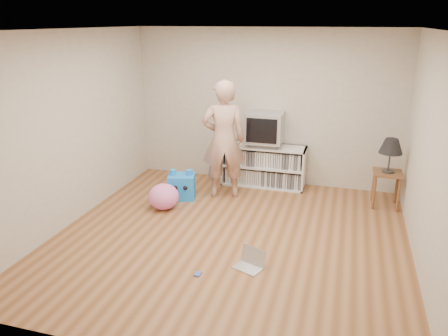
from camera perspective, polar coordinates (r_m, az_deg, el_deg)
The scene contains 13 objects.
ground at distance 5.79m, azimuth 0.77°, elevation -9.06°, with size 4.50×4.50×0.00m, color brown.
walls at distance 5.31m, azimuth 0.83°, elevation 3.44°, with size 4.52×4.52×2.60m.
ceiling at distance 5.12m, azimuth 0.90°, elevation 17.62°, with size 4.50×4.50×0.01m, color white.
media_unit at distance 7.48m, azimuth 5.21°, elevation 0.35°, with size 1.40×0.45×0.70m.
dvd_deck at distance 7.35m, azimuth 5.27°, elevation 3.17°, with size 0.45×0.35×0.07m, color gray.
crt_tv at distance 7.27m, azimuth 5.34°, elevation 5.32°, with size 0.60×0.53×0.50m.
side_table at distance 7.00m, azimuth 20.49°, elevation -1.53°, with size 0.42×0.42×0.55m.
table_lamp at distance 6.85m, azimuth 20.98°, elevation 2.60°, with size 0.34×0.34×0.52m.
person at distance 6.80m, azimuth -0.05°, elevation 3.70°, with size 0.68×0.45×1.87m, color tan.
laptop at distance 5.15m, azimuth 3.48°, elevation -12.16°, with size 0.38×0.35×0.22m.
playing_cards at distance 5.03m, azimuth -3.45°, elevation -13.66°, with size 0.07×0.09×0.02m, color #4666BB.
plush_blue at distance 6.96m, azimuth -5.55°, elevation -2.36°, with size 0.48×0.42×0.48m.
plush_pink at distance 6.61m, azimuth -7.90°, elevation -3.71°, with size 0.46×0.46×0.39m, color pink.
Camera 1 is at (1.36, -4.93, 2.71)m, focal length 35.00 mm.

